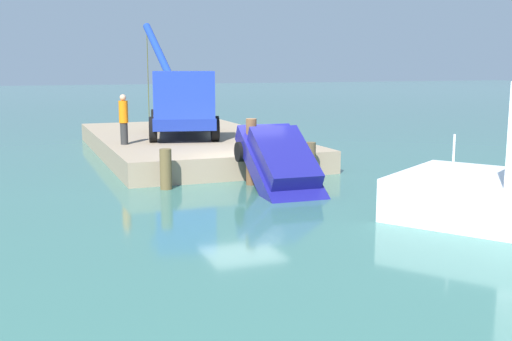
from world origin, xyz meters
The scene contains 8 objects.
ground centered at (0.00, 0.00, 0.00)m, with size 200.00×200.00×0.00m, color #386B60.
dock centered at (-6.97, 0.00, 0.40)m, with size 13.77×7.43×0.81m, color gray.
crane_truck centered at (-6.04, -0.44, 2.14)m, with size 9.53×3.76×5.03m.
dock_worker centered at (-4.68, -3.05, 1.78)m, with size 0.34×0.34×1.89m.
salvaged_car centered at (2.06, 0.59, 0.66)m, with size 4.22×2.15×2.87m.
piling_near centered at (0.39, -2.63, 0.63)m, with size 0.36×0.36×1.26m, color brown.
piling_mid centered at (0.63, 0.09, 1.06)m, with size 0.34×0.34×2.12m, color brown.
piling_far centered at (0.40, 2.29, 0.62)m, with size 0.37×0.37×1.24m, color brown.
Camera 1 is at (19.14, -6.88, 3.83)m, focal length 44.04 mm.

